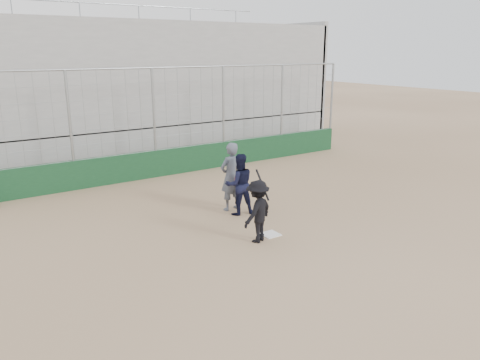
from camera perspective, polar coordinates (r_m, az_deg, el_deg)
ground at (r=12.21m, az=3.72°, el=-6.68°), size 90.00×90.00×0.00m
home_plate at (r=12.20m, az=3.72°, el=-6.63°), size 0.44×0.44×0.02m
backstop at (r=17.73m, az=-10.23°, el=3.44°), size 18.10×0.25×4.04m
bleachers at (r=22.04m, az=-15.87°, el=10.62°), size 20.25×6.70×6.98m
batter_at_plate at (r=11.53m, az=2.16°, el=-3.83°), size 1.16×0.93×1.75m
catcher_crouched at (r=13.46m, az=-0.07°, el=-1.77°), size 0.98×0.83×1.21m
umpire at (r=13.77m, az=-1.12°, el=0.01°), size 0.79×0.56×1.84m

